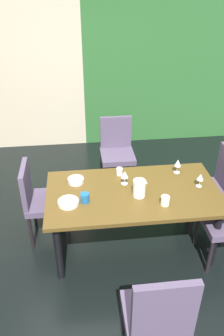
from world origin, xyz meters
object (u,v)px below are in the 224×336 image
object	(u,v)px
serving_bowl_near_window	(68,202)
pitcher_west	(139,188)
serving_bowl_south	(76,180)
chair_right_far	(214,185)
chair_left_far	(40,198)
cup_east	(165,201)
cup_center	(119,171)
chair_head_near	(158,317)
wine_glass_corner	(178,163)
dining_table	(133,198)
wine_glass_front	(125,175)
cup_right	(85,198)
wine_glass_left	(200,177)
chair_head_far	(117,148)

from	to	relation	value
serving_bowl_near_window	pitcher_west	size ratio (longest dim) A/B	1.11
serving_bowl_south	pitcher_west	xyz separation A→B (m)	(0.60, -0.30, 0.07)
chair_right_far	chair_left_far	bearing A→B (deg)	90.00
pitcher_west	cup_east	bearing A→B (deg)	-37.66
serving_bowl_near_window	cup_center	bearing A→B (deg)	39.83
chair_head_near	wine_glass_corner	world-z (taller)	chair_head_near
dining_table	wine_glass_front	distance (m)	0.25
chair_head_near	serving_bowl_south	world-z (taller)	chair_head_near
cup_right	pitcher_west	world-z (taller)	pitcher_west
chair_left_far	wine_glass_left	size ratio (longest dim) A/B	6.16
chair_left_far	wine_glass_front	distance (m)	0.94
cup_center	cup_east	xyz separation A→B (m)	(0.35, -0.56, 0.01)
dining_table	serving_bowl_south	bearing A→B (deg)	158.27
cup_right	chair_right_far	bearing A→B (deg)	14.92
chair_head_far	wine_glass_corner	xyz separation A→B (m)	(0.53, -0.97, 0.30)
chair_head_far	cup_east	world-z (taller)	chair_head_far
cup_right	wine_glass_left	bearing A→B (deg)	6.25
chair_right_far	pitcher_west	size ratio (longest dim) A/B	5.44
cup_east	pitcher_west	bearing A→B (deg)	142.34
wine_glass_left	wine_glass_front	distance (m)	0.75
serving_bowl_near_window	pitcher_west	distance (m)	0.69
serving_bowl_near_window	cup_center	world-z (taller)	cup_center
serving_bowl_south	cup_right	distance (m)	0.35
cup_right	dining_table	bearing A→B (deg)	13.25
serving_bowl_south	cup_right	bearing A→B (deg)	-76.77
wine_glass_corner	chair_head_far	bearing A→B (deg)	118.58
wine_glass_front	cup_center	xyz separation A→B (m)	(-0.03, 0.18, -0.07)
serving_bowl_near_window	dining_table	bearing A→B (deg)	11.67
serving_bowl_near_window	chair_head_far	bearing A→B (deg)	65.44
chair_right_far	cup_center	world-z (taller)	chair_right_far
dining_table	wine_glass_corner	bearing A→B (deg)	29.08
chair_left_far	pitcher_west	xyz separation A→B (m)	(0.99, -0.35, 0.29)
wine_glass_left	serving_bowl_near_window	distance (m)	1.32
chair_right_far	wine_glass_corner	bearing A→B (deg)	87.41
chair_head_near	pitcher_west	xyz separation A→B (m)	(0.08, 1.19, 0.24)
chair_right_far	serving_bowl_south	world-z (taller)	chair_right_far
wine_glass_left	wine_glass_front	bearing A→B (deg)	170.04
chair_head_far	chair_right_far	xyz separation A→B (m)	(0.96, -0.99, 0.01)
serving_bowl_south	serving_bowl_near_window	distance (m)	0.36
wine_glass_front	cup_right	distance (m)	0.49
serving_bowl_south	cup_east	world-z (taller)	cup_east
pitcher_west	chair_head_far	bearing A→B (deg)	91.91
wine_glass_corner	serving_bowl_near_window	size ratio (longest dim) A/B	0.82
chair_head_near	wine_glass_front	bearing A→B (deg)	91.02
chair_left_far	chair_head_near	bearing A→B (deg)	30.63
wine_glass_left	cup_right	xyz separation A→B (m)	(-1.16, -0.13, -0.06)
serving_bowl_south	cup_east	size ratio (longest dim) A/B	1.82
cup_center	cup_right	bearing A→B (deg)	-131.65
wine_glass_corner	serving_bowl_south	distance (m)	1.09
chair_head_far	chair_left_far	distance (m)	1.37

